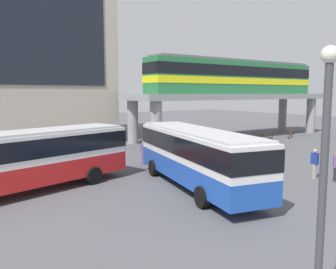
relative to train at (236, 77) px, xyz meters
name	(u,v)px	position (x,y,z in m)	size (l,w,h in m)	color
ground_plane	(138,165)	(-17.05, -7.27, -7.00)	(120.00, 120.00, 0.00)	#515156
elevated_platform	(233,101)	(-0.49, 0.00, -2.74)	(26.11, 6.01, 5.04)	gray
train	(236,77)	(0.00, 0.00, 0.00)	(23.23, 2.96, 3.84)	#26723F
bus_main	(196,152)	(-17.52, -14.49, -5.01)	(4.86, 11.33, 3.22)	#1E4CB2
bus_secondary	(30,155)	(-25.14, -10.21, -5.01)	(11.32, 5.29, 3.22)	red
bicycle_brown	(267,137)	(1.16, -3.75, -6.64)	(1.79, 0.12, 1.04)	black
bicycle_blue	(246,139)	(-2.26, -3.79, -6.64)	(1.70, 0.69, 1.04)	black
bicycle_black	(266,141)	(-1.87, -6.16, -6.64)	(1.78, 0.36, 1.04)	black
bicycle_orange	(290,135)	(4.59, -4.21, -6.64)	(1.71, 0.64, 1.04)	black
pedestrian_waiting_near_stop	(315,165)	(-10.22, -16.85, -6.15)	(0.32, 0.40, 1.80)	gray
pedestrian_walking_across	(144,153)	(-16.71, -7.45, -6.17)	(0.46, 0.47, 1.77)	#724C8C
lamp_post	(324,171)	(-22.79, -25.09, -3.39)	(0.36, 0.36, 6.10)	#3F3F44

